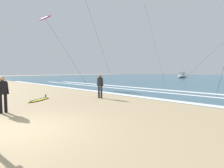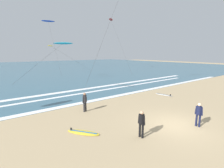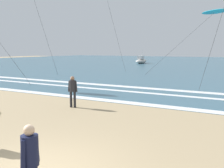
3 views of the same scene
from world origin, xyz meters
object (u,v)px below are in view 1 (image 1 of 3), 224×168
Objects in this scene: offshore_boat at (182,76)px; surfer_background_far at (100,84)px; surfboard_near_water at (39,100)px; surfer_left_near at (3,91)px; kite_magenta_high_right at (45,18)px.

surfer_background_far is at bearing -72.49° from offshore_boat.
surfer_left_near is at bearing -46.36° from surfboard_near_water.
kite_magenta_high_right is 1.66× the size of offshore_boat.
offshore_boat is (1.20, 37.26, -8.04)m from kite_magenta_high_right.
surfer_left_near is 18.12m from kite_magenta_high_right.
surfer_left_near is 1.00× the size of surfer_background_far.
offshore_boat is at bearing 88.15° from kite_magenta_high_right.
surfer_background_far is 0.30× the size of offshore_boat.
surfer_left_near is at bearing -74.17° from offshore_boat.
kite_magenta_high_right is at bearing 153.48° from surfboard_near_water.
surfboard_near_water is at bearing 133.64° from surfer_left_near.
surfer_background_far is 0.78× the size of surfboard_near_water.
surfer_left_near is 0.30× the size of offshore_boat.
surfer_background_far is 15.92m from kite_magenta_high_right.
kite_magenta_high_right is at bearing 169.67° from surfer_background_far.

